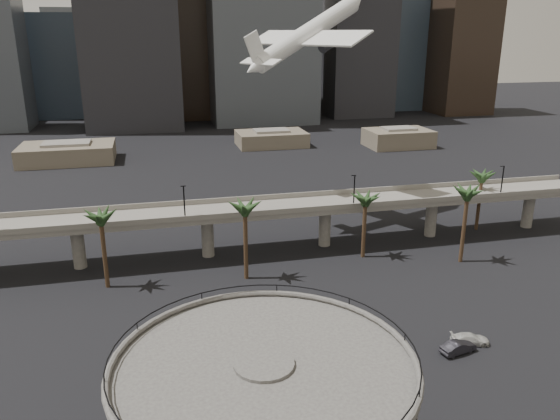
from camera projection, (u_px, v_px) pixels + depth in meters
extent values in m
cylinder|color=#464341|center=(265.00, 415.00, 40.18)|extent=(22.00, 22.00, 0.45)
torus|color=#464341|center=(264.00, 409.00, 40.03)|extent=(22.20, 22.20, 0.50)
torus|color=black|center=(264.00, 400.00, 39.78)|extent=(21.80, 21.80, 0.10)
cylinder|color=#464341|center=(264.00, 368.00, 38.93)|extent=(22.00, 22.00, 0.45)
torus|color=#464341|center=(264.00, 362.00, 38.78)|extent=(22.20, 22.20, 0.50)
torus|color=black|center=(264.00, 353.00, 38.54)|extent=(21.80, 21.80, 0.10)
cube|color=slate|center=(267.00, 209.00, 98.75)|extent=(130.00, 9.00, 0.90)
cube|color=slate|center=(273.00, 212.00, 94.31)|extent=(130.00, 0.30, 1.00)
cube|color=slate|center=(262.00, 198.00, 102.63)|extent=(130.00, 0.30, 1.00)
cylinder|color=slate|center=(78.00, 247.00, 92.74)|extent=(2.20, 2.20, 8.00)
cylinder|color=slate|center=(208.00, 236.00, 97.62)|extent=(2.20, 2.20, 8.00)
cylinder|color=slate|center=(325.00, 226.00, 102.50)|extent=(2.20, 2.20, 8.00)
cylinder|color=slate|center=(431.00, 217.00, 107.38)|extent=(2.20, 2.20, 8.00)
cylinder|color=slate|center=(528.00, 209.00, 112.26)|extent=(2.20, 2.20, 8.00)
cylinder|color=black|center=(184.00, 203.00, 90.64)|extent=(0.24, 0.24, 6.00)
cylinder|color=black|center=(354.00, 191.00, 97.29)|extent=(0.24, 0.24, 6.00)
cylinder|color=black|center=(502.00, 181.00, 103.95)|extent=(0.24, 0.24, 6.00)
cylinder|color=#442E1D|center=(246.00, 244.00, 87.86)|extent=(0.70, 0.70, 12.15)
ellipsoid|color=#223D1B|center=(245.00, 206.00, 85.84)|extent=(4.40, 4.40, 2.00)
cylinder|color=#442E1D|center=(364.00, 229.00, 96.64)|extent=(0.70, 0.70, 10.80)
ellipsoid|color=#223D1B|center=(366.00, 197.00, 94.84)|extent=(4.40, 4.40, 2.00)
cylinder|color=#442E1D|center=(464.00, 228.00, 94.37)|extent=(0.70, 0.70, 12.60)
ellipsoid|color=#223D1B|center=(468.00, 191.00, 92.28)|extent=(4.40, 4.40, 2.00)
cylinder|color=#442E1D|center=(479.00, 203.00, 110.18)|extent=(0.70, 0.70, 11.25)
ellipsoid|color=#223D1B|center=(482.00, 174.00, 108.30)|extent=(4.40, 4.40, 2.00)
cylinder|color=#442E1D|center=(104.00, 253.00, 84.89)|extent=(0.70, 0.70, 11.70)
ellipsoid|color=#223D1B|center=(100.00, 215.00, 82.95)|extent=(4.40, 4.40, 2.00)
cube|color=#665C4B|center=(68.00, 153.00, 168.94)|extent=(28.00, 18.00, 5.50)
cube|color=slate|center=(66.00, 143.00, 167.96)|extent=(14.00, 9.00, 0.80)
cube|color=#665C4B|center=(271.00, 139.00, 193.12)|extent=(24.00, 16.00, 5.00)
cube|color=slate|center=(271.00, 131.00, 192.22)|extent=(12.00, 8.00, 0.80)
cube|color=#665C4B|center=(398.00, 138.00, 191.42)|extent=(22.00, 15.00, 6.00)
cube|color=slate|center=(399.00, 129.00, 190.36)|extent=(11.00, 7.50, 0.80)
cube|color=#354352|center=(68.00, 66.00, 257.33)|extent=(30.00, 30.00, 46.59)
cube|color=slate|center=(62.00, 10.00, 249.69)|extent=(16.50, 16.50, 2.40)
cube|color=black|center=(198.00, 20.00, 245.81)|extent=(28.00, 26.00, 87.36)
cube|color=gray|center=(296.00, 69.00, 278.02)|extent=(24.00, 24.00, 40.77)
cube|color=slate|center=(296.00, 24.00, 271.29)|extent=(13.20, 13.20, 2.40)
cube|color=black|center=(358.00, 14.00, 252.01)|extent=(30.00, 28.00, 92.22)
cube|color=#354352|center=(392.00, 41.00, 280.26)|extent=(34.00, 30.00, 67.95)
cube|color=black|center=(461.00, 54.00, 264.52)|extent=(26.00, 26.00, 56.30)
cube|color=gray|center=(218.00, 71.00, 288.89)|extent=(22.00, 22.00, 36.89)
cube|color=slate|center=(217.00, 33.00, 282.77)|extent=(12.10, 12.10, 2.40)
cylinder|color=white|center=(308.00, 33.00, 106.04)|extent=(24.85, 15.11, 14.32)
cone|color=white|center=(357.00, 1.00, 112.63)|extent=(5.62, 5.18, 4.57)
cone|color=white|center=(253.00, 68.00, 99.45)|extent=(5.30, 4.76, 4.22)
cube|color=white|center=(306.00, 38.00, 105.93)|extent=(18.57, 28.52, 2.89)
cube|color=white|center=(260.00, 62.00, 100.10)|extent=(6.42, 9.63, 1.18)
cube|color=white|center=(255.00, 48.00, 98.63)|extent=(4.61, 2.60, 6.13)
cylinder|color=#242529|center=(291.00, 43.00, 110.70)|extent=(4.89, 3.79, 3.44)
cylinder|color=#242529|center=(329.00, 44.00, 103.04)|extent=(4.89, 3.79, 3.44)
imported|color=#983315|center=(261.00, 356.00, 66.88)|extent=(5.04, 3.86, 1.60)
imported|color=black|center=(458.00, 347.00, 68.73)|extent=(5.08, 2.69, 1.59)
imported|color=beige|center=(470.00, 339.00, 70.68)|extent=(5.25, 3.09, 1.43)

